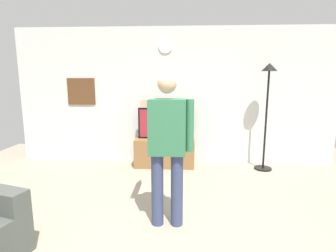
{
  "coord_description": "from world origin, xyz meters",
  "views": [
    {
      "loc": [
        0.13,
        -2.36,
        1.68
      ],
      "look_at": [
        -0.06,
        1.2,
        1.05
      ],
      "focal_mm": 28.0,
      "sensor_mm": 36.0,
      "label": 1
    }
  ],
  "objects_px": {
    "television": "(165,123)",
    "floor_lamp": "(268,95)",
    "person_standing_nearer_lamp": "(167,142)",
    "tv_stand": "(165,152)",
    "framed_picture": "(81,91)",
    "wall_clock": "(165,46)"
  },
  "relations": [
    {
      "from": "wall_clock",
      "to": "person_standing_nearer_lamp",
      "type": "relative_size",
      "value": 0.15
    },
    {
      "from": "tv_stand",
      "to": "framed_picture",
      "type": "relative_size",
      "value": 2.04
    },
    {
      "from": "wall_clock",
      "to": "framed_picture",
      "type": "height_order",
      "value": "wall_clock"
    },
    {
      "from": "wall_clock",
      "to": "framed_picture",
      "type": "distance_m",
      "value": 1.93
    },
    {
      "from": "tv_stand",
      "to": "framed_picture",
      "type": "height_order",
      "value": "framed_picture"
    },
    {
      "from": "wall_clock",
      "to": "television",
      "type": "bearing_deg",
      "value": -90.0
    },
    {
      "from": "television",
      "to": "person_standing_nearer_lamp",
      "type": "relative_size",
      "value": 0.59
    },
    {
      "from": "television",
      "to": "person_standing_nearer_lamp",
      "type": "distance_m",
      "value": 2.16
    },
    {
      "from": "framed_picture",
      "to": "tv_stand",
      "type": "bearing_deg",
      "value": -9.77
    },
    {
      "from": "television",
      "to": "framed_picture",
      "type": "distance_m",
      "value": 1.83
    },
    {
      "from": "floor_lamp",
      "to": "television",
      "type": "bearing_deg",
      "value": 175.55
    },
    {
      "from": "television",
      "to": "floor_lamp",
      "type": "height_order",
      "value": "floor_lamp"
    },
    {
      "from": "television",
      "to": "framed_picture",
      "type": "relative_size",
      "value": 1.83
    },
    {
      "from": "tv_stand",
      "to": "framed_picture",
      "type": "bearing_deg",
      "value": 170.23
    },
    {
      "from": "floor_lamp",
      "to": "wall_clock",
      "type": "bearing_deg",
      "value": 168.3
    },
    {
      "from": "tv_stand",
      "to": "television",
      "type": "bearing_deg",
      "value": 90.0
    },
    {
      "from": "framed_picture",
      "to": "television",
      "type": "bearing_deg",
      "value": -8.26
    },
    {
      "from": "tv_stand",
      "to": "floor_lamp",
      "type": "xyz_separation_m",
      "value": [
        1.89,
        -0.1,
        1.14
      ]
    },
    {
      "from": "television",
      "to": "wall_clock",
      "type": "distance_m",
      "value": 1.5
    },
    {
      "from": "television",
      "to": "floor_lamp",
      "type": "relative_size",
      "value": 0.52
    },
    {
      "from": "framed_picture",
      "to": "person_standing_nearer_lamp",
      "type": "relative_size",
      "value": 0.32
    },
    {
      "from": "television",
      "to": "person_standing_nearer_lamp",
      "type": "xyz_separation_m",
      "value": [
        0.17,
        -2.15,
        0.14
      ]
    }
  ]
}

